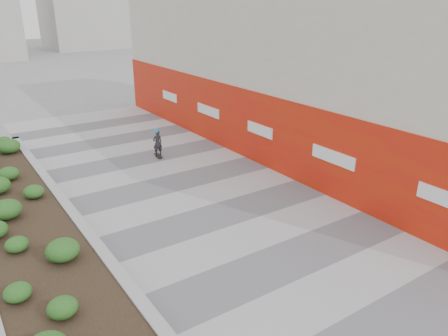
# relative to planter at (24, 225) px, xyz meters

# --- Properties ---
(ground) EXTENTS (160.00, 160.00, 0.00)m
(ground) POSITION_rel_planter_xyz_m (5.50, -7.00, -0.42)
(ground) COLOR gray
(ground) RESTS_ON ground
(walkway) EXTENTS (8.00, 36.00, 0.01)m
(walkway) POSITION_rel_planter_xyz_m (5.50, -4.00, -0.41)
(walkway) COLOR #A8A8AD
(walkway) RESTS_ON ground
(building) EXTENTS (6.04, 24.08, 8.00)m
(building) POSITION_rel_planter_xyz_m (12.48, 1.98, 3.56)
(building) COLOR beige
(building) RESTS_ON ground
(planter) EXTENTS (3.00, 18.00, 0.90)m
(planter) POSITION_rel_planter_xyz_m (0.00, 0.00, 0.00)
(planter) COLOR #9E9EA0
(planter) RESTS_ON ground
(manhole_cover) EXTENTS (0.44, 0.44, 0.01)m
(manhole_cover) POSITION_rel_planter_xyz_m (6.00, -4.00, -0.42)
(manhole_cover) COLOR #595654
(manhole_cover) RESTS_ON ground
(skateboarder) EXTENTS (0.44, 0.74, 1.29)m
(skateboarder) POSITION_rel_planter_xyz_m (6.30, 4.18, 0.24)
(skateboarder) COLOR beige
(skateboarder) RESTS_ON ground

